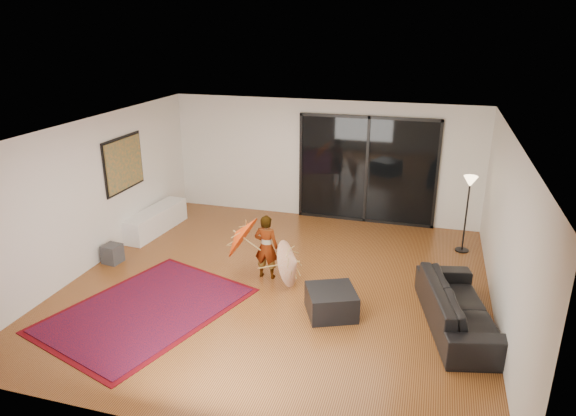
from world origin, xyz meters
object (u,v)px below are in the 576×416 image
at_px(child, 266,247).
at_px(ottoman, 331,302).
at_px(sofa, 459,307).
at_px(media_console, 156,220).

bearing_deg(child, ottoman, 145.93).
distance_m(sofa, ottoman, 1.89).
xyz_separation_m(sofa, ottoman, (-1.88, -0.18, -0.12)).
relative_size(media_console, child, 1.54).
height_order(media_console, ottoman, media_console).
xyz_separation_m(media_console, child, (2.97, -1.37, 0.33)).
distance_m(ottoman, child, 1.66).
relative_size(sofa, child, 1.91).
height_order(sofa, ottoman, sofa).
distance_m(media_console, ottoman, 4.88).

